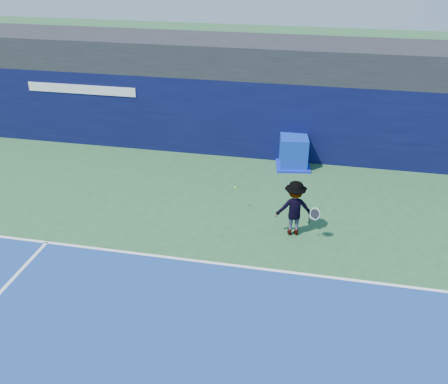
# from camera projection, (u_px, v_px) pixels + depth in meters

# --- Properties ---
(ground) EXTENTS (80.00, 80.00, 0.00)m
(ground) POSITION_uv_depth(u_px,v_px,m) (188.00, 345.00, 10.74)
(ground) COLOR #285A31
(ground) RESTS_ON ground
(baseline) EXTENTS (24.00, 0.10, 0.01)m
(baseline) POSITION_uv_depth(u_px,v_px,m) (218.00, 263.00, 13.33)
(baseline) COLOR white
(baseline) RESTS_ON ground
(stadium_band) EXTENTS (36.00, 3.00, 1.20)m
(stadium_band) POSITION_uv_depth(u_px,v_px,m) (265.00, 57.00, 19.00)
(stadium_band) COLOR black
(stadium_band) RESTS_ON back_wall_assembly
(back_wall_assembly) EXTENTS (36.00, 1.03, 3.00)m
(back_wall_assembly) POSITION_uv_depth(u_px,v_px,m) (259.00, 118.00, 19.12)
(back_wall_assembly) COLOR black
(back_wall_assembly) RESTS_ON ground
(equipment_cart) EXTENTS (1.41, 1.41, 1.18)m
(equipment_cart) POSITION_uv_depth(u_px,v_px,m) (293.00, 153.00, 18.52)
(equipment_cart) COLOR #0C2CA8
(equipment_cart) RESTS_ON ground
(tennis_player) EXTENTS (1.34, 0.84, 1.69)m
(tennis_player) POSITION_uv_depth(u_px,v_px,m) (294.00, 208.00, 14.27)
(tennis_player) COLOR silver
(tennis_player) RESTS_ON ground
(tennis_ball) EXTENTS (0.06, 0.06, 0.06)m
(tennis_ball) POSITION_uv_depth(u_px,v_px,m) (235.00, 187.00, 15.46)
(tennis_ball) COLOR #D2F91B
(tennis_ball) RESTS_ON ground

